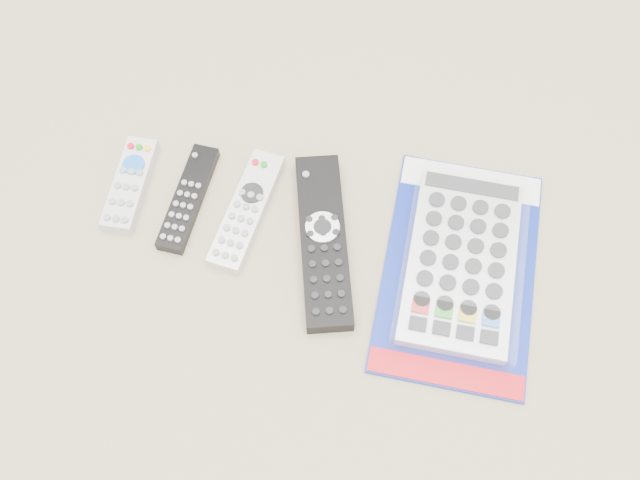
# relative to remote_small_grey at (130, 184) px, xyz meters

# --- Properties ---
(remote_small_grey) EXTENTS (0.05, 0.14, 0.02)m
(remote_small_grey) POSITION_rel_remote_small_grey_xyz_m (0.00, 0.00, 0.00)
(remote_small_grey) COLOR #B7B7B9
(remote_small_grey) RESTS_ON ground
(remote_slim_black) EXTENTS (0.05, 0.16, 0.02)m
(remote_slim_black) POSITION_rel_remote_small_grey_xyz_m (0.08, -0.01, -0.00)
(remote_slim_black) COLOR black
(remote_slim_black) RESTS_ON ground
(remote_silver_dvd) EXTENTS (0.08, 0.18, 0.02)m
(remote_silver_dvd) POSITION_rel_remote_small_grey_xyz_m (0.16, -0.02, -0.00)
(remote_silver_dvd) COLOR silver
(remote_silver_dvd) RESTS_ON ground
(remote_large_black) EXTENTS (0.10, 0.24, 0.03)m
(remote_large_black) POSITION_rel_remote_small_grey_xyz_m (0.26, -0.05, 0.00)
(remote_large_black) COLOR black
(remote_large_black) RESTS_ON ground
(jumbo_remote_packaged) EXTENTS (0.21, 0.32, 0.04)m
(jumbo_remote_packaged) POSITION_rel_remote_small_grey_xyz_m (0.43, -0.06, 0.01)
(jumbo_remote_packaged) COLOR navy
(jumbo_remote_packaged) RESTS_ON ground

